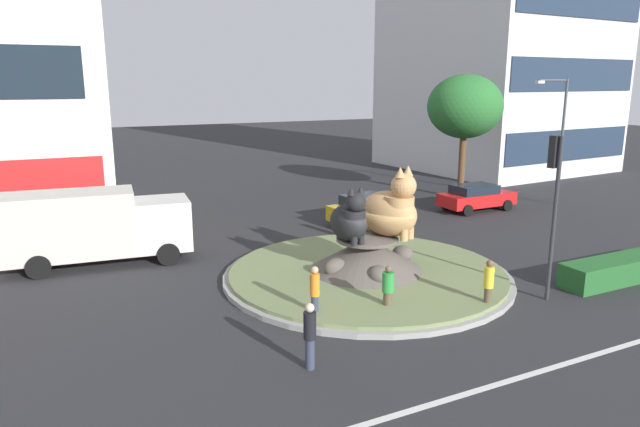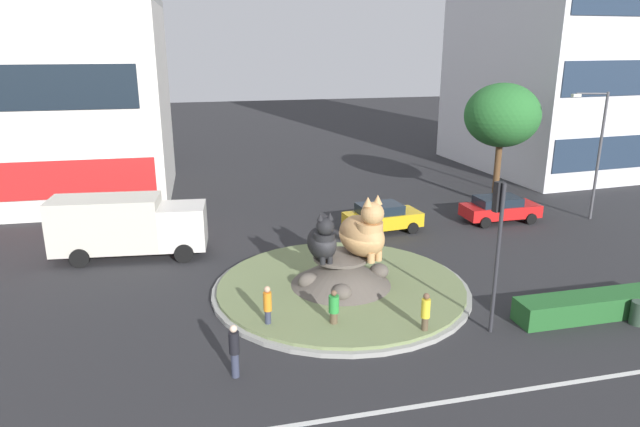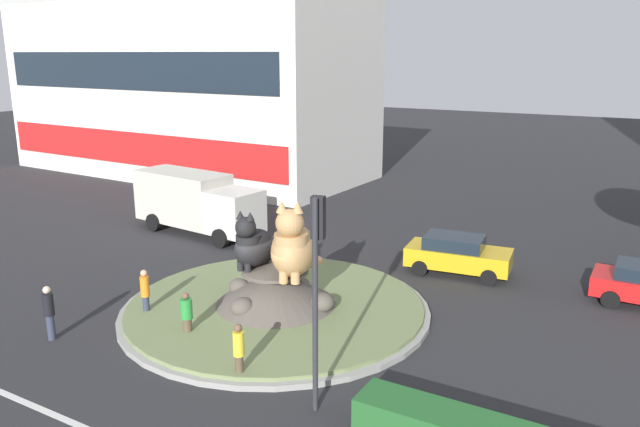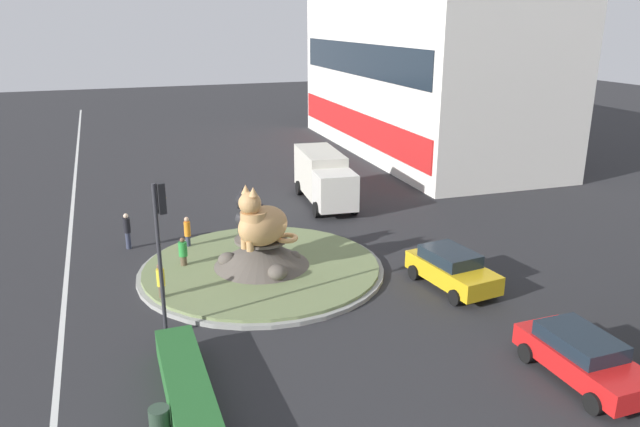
# 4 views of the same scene
# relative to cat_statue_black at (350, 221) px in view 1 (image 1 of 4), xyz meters

# --- Properties ---
(ground_plane) EXTENTS (160.00, 160.00, 0.00)m
(ground_plane) POSITION_rel_cat_statue_black_xyz_m (0.83, 0.13, -2.34)
(ground_plane) COLOR #28282B
(lane_centreline) EXTENTS (112.00, 0.20, 0.01)m
(lane_centreline) POSITION_rel_cat_statue_black_xyz_m (0.83, -8.03, -2.33)
(lane_centreline) COLOR silver
(lane_centreline) RESTS_ON ground
(roundabout_island) EXTENTS (10.79, 10.79, 1.57)m
(roundabout_island) POSITION_rel_cat_statue_black_xyz_m (0.83, 0.13, -1.86)
(roundabout_island) COLOR gray
(roundabout_island) RESTS_ON ground
(cat_statue_black) EXTENTS (1.31, 2.11, 2.09)m
(cat_statue_black) POSITION_rel_cat_statue_black_xyz_m (0.00, 0.00, 0.00)
(cat_statue_black) COLOR black
(cat_statue_black) RESTS_ON roundabout_island
(cat_statue_calico) EXTENTS (2.27, 3.09, 2.70)m
(cat_statue_calico) POSITION_rel_cat_statue_black_xyz_m (1.72, -0.09, 0.23)
(cat_statue_calico) COLOR tan
(cat_statue_calico) RESTS_ON roundabout_island
(traffic_light_mast) EXTENTS (0.36, 0.45, 5.55)m
(traffic_light_mast) POSITION_rel_cat_statue_black_xyz_m (5.15, -4.41, 1.51)
(traffic_light_mast) COLOR #2D2D33
(traffic_light_mast) RESTS_ON ground
(clipped_hedge_strip) EXTENTS (6.85, 1.20, 0.90)m
(clipped_hedge_strip) POSITION_rel_cat_statue_black_xyz_m (9.85, -4.38, -1.89)
(clipped_hedge_strip) COLOR #235B28
(clipped_hedge_strip) RESTS_ON ground
(broadleaf_tree_behind_island) EXTENTS (4.60, 4.60, 7.69)m
(broadleaf_tree_behind_island) POSITION_rel_cat_statue_black_xyz_m (13.96, 10.49, 3.37)
(broadleaf_tree_behind_island) COLOR brown
(broadleaf_tree_behind_island) RESTS_ON ground
(streetlight_arm) EXTENTS (1.98, 0.68, 7.40)m
(streetlight_arm) POSITION_rel_cat_statue_black_xyz_m (17.73, 6.49, 1.94)
(streetlight_arm) COLOR #4C4C51
(streetlight_arm) RESTS_ON ground
(pedestrian_yellow_shirt) EXTENTS (0.32, 0.32, 1.72)m
(pedestrian_yellow_shirt) POSITION_rel_cat_statue_black_xyz_m (2.65, -4.37, -1.41)
(pedestrian_yellow_shirt) COLOR brown
(pedestrian_yellow_shirt) RESTS_ON ground
(pedestrian_green_shirt) EXTENTS (0.38, 0.38, 1.59)m
(pedestrian_green_shirt) POSITION_rel_cat_statue_black_xyz_m (-0.35, -3.11, -1.51)
(pedestrian_green_shirt) COLOR brown
(pedestrian_green_shirt) RESTS_ON ground
(pedestrian_black_shirt) EXTENTS (0.33, 0.33, 1.80)m
(pedestrian_black_shirt) POSITION_rel_cat_statue_black_xyz_m (-4.11, -5.26, -1.37)
(pedestrian_black_shirt) COLOR #33384C
(pedestrian_black_shirt) RESTS_ON ground
(pedestrian_orange_shirt) EXTENTS (0.30, 0.30, 1.76)m
(pedestrian_orange_shirt) POSITION_rel_cat_statue_black_xyz_m (-2.67, -2.58, -1.38)
(pedestrian_orange_shirt) COLOR #33384C
(pedestrian_orange_shirt) RESTS_ON ground
(sedan_on_far_lane) EXTENTS (4.42, 2.08, 1.50)m
(sedan_on_far_lane) POSITION_rel_cat_statue_black_xyz_m (12.40, 7.26, -1.54)
(sedan_on_far_lane) COLOR red
(sedan_on_far_lane) RESTS_ON ground
(parked_car_right) EXTENTS (4.35, 2.44, 1.58)m
(parked_car_right) POSITION_rel_cat_statue_black_xyz_m (5.12, 7.12, -1.50)
(parked_car_right) COLOR gold
(parked_car_right) RESTS_ON ground
(delivery_box_truck) EXTENTS (7.39, 3.08, 3.01)m
(delivery_box_truck) POSITION_rel_cat_statue_black_xyz_m (-8.16, 6.38, -0.70)
(delivery_box_truck) COLOR silver
(delivery_box_truck) RESTS_ON ground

